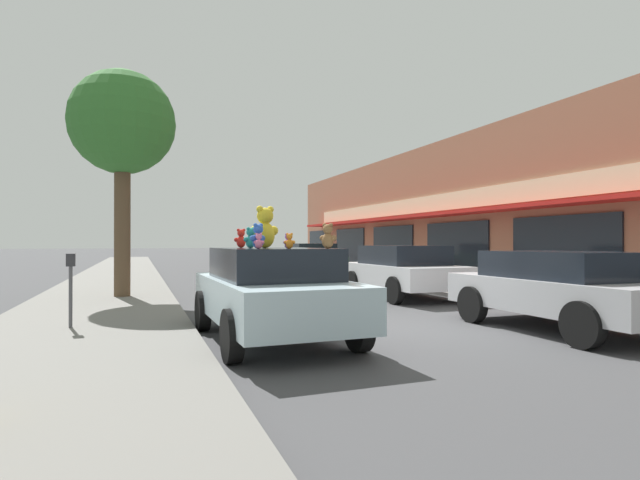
{
  "coord_description": "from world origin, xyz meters",
  "views": [
    {
      "loc": [
        -4.66,
        -8.27,
        1.59
      ],
      "look_at": [
        -0.36,
        3.51,
        1.65
      ],
      "focal_mm": 28.0,
      "sensor_mm": 36.0,
      "label": 1
    }
  ],
  "objects_px": {
    "teddy_bear_pink": "(259,241)",
    "street_tree": "(122,125)",
    "teddy_bear_blue": "(258,237)",
    "parking_meter": "(71,280)",
    "plush_art_car": "(272,290)",
    "teddy_bear_purple": "(288,241)",
    "teddy_bear_giant": "(265,228)",
    "teddy_bear_teal": "(250,238)",
    "parked_car_far_left": "(561,287)",
    "parked_car_far_right": "(310,260)",
    "teddy_bear_red": "(241,239)",
    "teddy_bear_orange": "(289,241)",
    "teddy_bear_brown": "(328,236)",
    "parked_car_far_center": "(403,269)"
  },
  "relations": [
    {
      "from": "parked_car_far_left",
      "to": "teddy_bear_giant",
      "type": "bearing_deg",
      "value": 168.96
    },
    {
      "from": "teddy_bear_red",
      "to": "teddy_bear_brown",
      "type": "bearing_deg",
      "value": 124.76
    },
    {
      "from": "teddy_bear_red",
      "to": "teddy_bear_brown",
      "type": "distance_m",
      "value": 1.97
    },
    {
      "from": "teddy_bear_teal",
      "to": "teddy_bear_brown",
      "type": "height_order",
      "value": "teddy_bear_brown"
    },
    {
      "from": "plush_art_car",
      "to": "teddy_bear_red",
      "type": "bearing_deg",
      "value": 117.83
    },
    {
      "from": "plush_art_car",
      "to": "parking_meter",
      "type": "relative_size",
      "value": 3.33
    },
    {
      "from": "plush_art_car",
      "to": "teddy_bear_teal",
      "type": "height_order",
      "value": "teddy_bear_teal"
    },
    {
      "from": "parking_meter",
      "to": "teddy_bear_purple",
      "type": "bearing_deg",
      "value": -37.82
    },
    {
      "from": "teddy_bear_teal",
      "to": "parked_car_far_right",
      "type": "height_order",
      "value": "teddy_bear_teal"
    },
    {
      "from": "teddy_bear_giant",
      "to": "teddy_bear_purple",
      "type": "xyz_separation_m",
      "value": [
        0.13,
        -0.88,
        -0.22
      ]
    },
    {
      "from": "teddy_bear_purple",
      "to": "plush_art_car",
      "type": "bearing_deg",
      "value": -118.89
    },
    {
      "from": "plush_art_car",
      "to": "teddy_bear_purple",
      "type": "distance_m",
      "value": 1.14
    },
    {
      "from": "teddy_bear_giant",
      "to": "teddy_bear_red",
      "type": "relative_size",
      "value": 2.07
    },
    {
      "from": "parked_car_far_center",
      "to": "street_tree",
      "type": "relative_size",
      "value": 0.68
    },
    {
      "from": "teddy_bear_pink",
      "to": "teddy_bear_teal",
      "type": "bearing_deg",
      "value": -52.48
    },
    {
      "from": "teddy_bear_brown",
      "to": "teddy_bear_orange",
      "type": "bearing_deg",
      "value": 36.31
    },
    {
      "from": "teddy_bear_giant",
      "to": "teddy_bear_pink",
      "type": "xyz_separation_m",
      "value": [
        -0.34,
        -1.03,
        -0.22
      ]
    },
    {
      "from": "parked_car_far_right",
      "to": "parking_meter",
      "type": "bearing_deg",
      "value": -126.08
    },
    {
      "from": "teddy_bear_blue",
      "to": "parking_meter",
      "type": "distance_m",
      "value": 3.75
    },
    {
      "from": "teddy_bear_purple",
      "to": "teddy_bear_red",
      "type": "distance_m",
      "value": 1.55
    },
    {
      "from": "teddy_bear_red",
      "to": "teddy_bear_brown",
      "type": "height_order",
      "value": "teddy_bear_brown"
    },
    {
      "from": "parked_car_far_right",
      "to": "parking_meter",
      "type": "xyz_separation_m",
      "value": [
        -8.24,
        -11.31,
        0.12
      ]
    },
    {
      "from": "teddy_bear_brown",
      "to": "street_tree",
      "type": "bearing_deg",
      "value": -19.19
    },
    {
      "from": "teddy_bear_teal",
      "to": "teddy_bear_red",
      "type": "bearing_deg",
      "value": -119.74
    },
    {
      "from": "parked_car_far_left",
      "to": "teddy_bear_pink",
      "type": "bearing_deg",
      "value": -179.81
    },
    {
      "from": "teddy_bear_pink",
      "to": "street_tree",
      "type": "height_order",
      "value": "street_tree"
    },
    {
      "from": "street_tree",
      "to": "teddy_bear_pink",
      "type": "bearing_deg",
      "value": -75.28
    },
    {
      "from": "teddy_bear_blue",
      "to": "teddy_bear_pink",
      "type": "bearing_deg",
      "value": 52.71
    },
    {
      "from": "teddy_bear_pink",
      "to": "parked_car_far_center",
      "type": "bearing_deg",
      "value": -92.68
    },
    {
      "from": "teddy_bear_orange",
      "to": "teddy_bear_brown",
      "type": "bearing_deg",
      "value": -164.66
    },
    {
      "from": "teddy_bear_brown",
      "to": "parked_car_far_center",
      "type": "bearing_deg",
      "value": -78.58
    },
    {
      "from": "teddy_bear_pink",
      "to": "parked_car_far_right",
      "type": "height_order",
      "value": "teddy_bear_pink"
    },
    {
      "from": "teddy_bear_giant",
      "to": "teddy_bear_purple",
      "type": "relative_size",
      "value": 2.96
    },
    {
      "from": "teddy_bear_giant",
      "to": "teddy_bear_teal",
      "type": "distance_m",
      "value": 0.39
    },
    {
      "from": "teddy_bear_teal",
      "to": "parked_car_far_left",
      "type": "bearing_deg",
      "value": 142.46
    },
    {
      "from": "teddy_bear_purple",
      "to": "parked_car_far_left",
      "type": "bearing_deg",
      "value": 147.86
    },
    {
      "from": "teddy_bear_red",
      "to": "parked_car_far_center",
      "type": "relative_size",
      "value": 0.08
    },
    {
      "from": "teddy_bear_teal",
      "to": "parked_car_far_center",
      "type": "bearing_deg",
      "value": -167.49
    },
    {
      "from": "teddy_bear_blue",
      "to": "parked_car_far_left",
      "type": "distance_m",
      "value": 5.6
    },
    {
      "from": "teddy_bear_purple",
      "to": "parked_car_far_left",
      "type": "xyz_separation_m",
      "value": [
        5.07,
        -0.13,
        -0.82
      ]
    },
    {
      "from": "plush_art_car",
      "to": "parking_meter",
      "type": "bearing_deg",
      "value": 150.88
    },
    {
      "from": "teddy_bear_pink",
      "to": "teddy_bear_purple",
      "type": "bearing_deg",
      "value": -120.83
    },
    {
      "from": "teddy_bear_purple",
      "to": "parking_meter",
      "type": "xyz_separation_m",
      "value": [
        -3.17,
        2.46,
        -0.67
      ]
    },
    {
      "from": "plush_art_car",
      "to": "teddy_bear_red",
      "type": "height_order",
      "value": "teddy_bear_red"
    },
    {
      "from": "parking_meter",
      "to": "teddy_bear_blue",
      "type": "bearing_deg",
      "value": -42.58
    },
    {
      "from": "teddy_bear_pink",
      "to": "parked_car_far_center",
      "type": "distance_m",
      "value": 8.0
    },
    {
      "from": "teddy_bear_teal",
      "to": "parked_car_far_left",
      "type": "xyz_separation_m",
      "value": [
        5.49,
        -0.82,
        -0.87
      ]
    },
    {
      "from": "teddy_bear_giant",
      "to": "teddy_bear_orange",
      "type": "xyz_separation_m",
      "value": [
        0.12,
        -0.99,
        -0.22
      ]
    },
    {
      "from": "parked_car_far_center",
      "to": "parked_car_far_right",
      "type": "distance_m",
      "value": 8.22
    },
    {
      "from": "teddy_bear_blue",
      "to": "teddy_bear_orange",
      "type": "bearing_deg",
      "value": 140.53
    }
  ]
}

